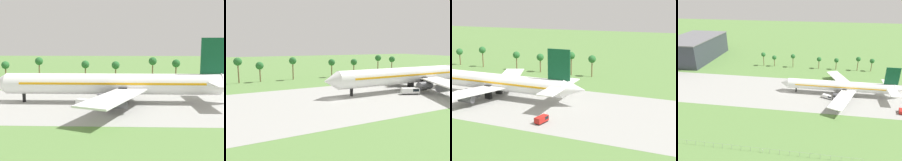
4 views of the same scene
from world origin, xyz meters
TOP-DOWN VIEW (x-y plane):
  - ground_plane at (0.00, 0.00)m, footprint 600.00×600.00m
  - taxiway_strip at (0.00, 0.00)m, footprint 320.00×44.00m
  - jet_airliner at (35.31, 2.22)m, footprint 75.17×56.81m
  - baggage_tug at (65.15, -14.93)m, footprint 2.90×4.71m
  - fuel_truck at (27.13, -4.40)m, footprint 6.38×4.18m
  - perimeter_fence at (0.00, -55.00)m, footprint 80.10×0.10m
  - no_stopping_sign at (1.22, -55.31)m, footprint 0.44×0.08m
  - terminal_building at (-92.81, 56.54)m, footprint 36.72×61.20m
  - palm_tree_row at (17.25, 46.57)m, footprint 90.07×3.60m

SIDE VIEW (x-z plane):
  - ground_plane at x=0.00m, z-range 0.00..0.00m
  - taxiway_strip at x=0.00m, z-range 0.00..0.02m
  - no_stopping_sign at x=1.22m, z-range 0.21..1.89m
  - baggage_tug at x=65.15m, z-range 0.10..2.11m
  - fuel_truck at x=27.13m, z-range 0.10..2.31m
  - perimeter_fence at x=0.00m, z-range 0.40..2.50m
  - jet_airliner at x=35.31m, z-range -3.97..15.07m
  - palm_tree_row at x=17.25m, z-range 2.59..14.07m
  - terminal_building at x=-92.81m, z-range 0.02..19.74m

